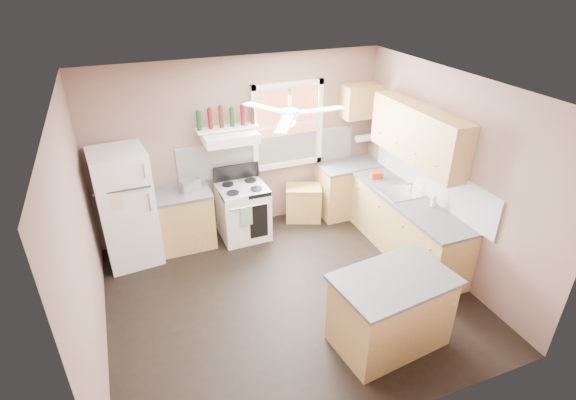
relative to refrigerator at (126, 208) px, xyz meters
name	(u,v)px	position (x,y,z in m)	size (l,w,h in m)	color
floor	(289,295)	(1.79, -1.61, -0.85)	(4.50, 4.50, 0.00)	black
ceiling	(290,90)	(1.79, -1.61, 1.85)	(4.50, 4.50, 0.00)	white
wall_back	(241,146)	(1.79, 0.41, 0.50)	(4.50, 0.05, 2.70)	#7C5D52
wall_right	(448,175)	(4.07, -1.61, 0.50)	(0.05, 4.00, 2.70)	#7C5D52
wall_left	(79,246)	(-0.48, -1.61, 0.50)	(0.05, 4.00, 2.70)	#7C5D52
backsplash_back	(269,153)	(2.24, 0.37, 0.33)	(2.90, 0.03, 0.55)	white
backsplash_right	(430,178)	(4.03, -1.31, 0.33)	(0.03, 2.60, 0.55)	white
window_view	(287,125)	(2.54, 0.37, 0.75)	(1.00, 0.02, 1.20)	brown
window_frame	(288,126)	(2.54, 0.34, 0.75)	(1.16, 0.07, 1.36)	white
refrigerator	(126,208)	(0.00, 0.00, 0.00)	(0.72, 0.70, 1.69)	white
base_cabinet_left	(182,220)	(0.73, 0.09, -0.42)	(0.90, 0.60, 0.86)	#A77F45
counter_left	(178,194)	(0.73, 0.09, 0.03)	(0.92, 0.62, 0.04)	#4D4D50
toaster	(190,185)	(0.91, 0.08, 0.14)	(0.28, 0.16, 0.18)	silver
stove	(243,212)	(1.67, 0.00, -0.42)	(0.72, 0.64, 0.86)	white
range_hood	(230,137)	(1.56, 0.14, 0.77)	(0.78, 0.50, 0.14)	white
bottle_shelf	(227,128)	(1.56, 0.26, 0.87)	(0.90, 0.26, 0.03)	white
cart	(303,204)	(2.74, 0.14, -0.56)	(0.58, 0.38, 0.58)	#A77F45
base_cabinet_corner	(348,189)	(3.54, 0.09, -0.42)	(1.00, 0.60, 0.86)	#A77F45
base_cabinet_right	(406,227)	(3.74, -1.31, -0.42)	(0.60, 2.20, 0.86)	#A77F45
counter_corner	(350,165)	(3.54, 0.09, 0.03)	(1.02, 0.62, 0.04)	#4D4D50
counter_right	(409,200)	(3.73, -1.31, 0.03)	(0.62, 2.22, 0.04)	#4D4D50
sink	(401,193)	(3.73, -1.11, 0.05)	(0.55, 0.45, 0.03)	silver
faucet	(411,187)	(3.89, -1.11, 0.12)	(0.03, 0.03, 0.14)	silver
upper_cabinet_right	(418,134)	(3.87, -1.11, 0.93)	(0.33, 1.80, 0.76)	#A77F45
upper_cabinet_corner	(361,101)	(3.74, 0.22, 1.05)	(0.60, 0.33, 0.52)	#A77F45
paper_towel	(364,138)	(3.86, 0.25, 0.40)	(0.12, 0.12, 0.26)	white
island	(390,312)	(2.54, -2.75, -0.42)	(1.20, 0.76, 0.86)	#A77F45
island_top	(395,280)	(2.54, -2.75, 0.03)	(1.27, 0.83, 0.04)	#4D4D50
ceiling_fan_hub	(290,114)	(1.79, -1.61, 1.60)	(0.20, 0.20, 0.08)	white
soap_bottle	(434,200)	(3.90, -1.62, 0.16)	(0.08, 0.08, 0.21)	silver
red_caddy	(377,175)	(3.67, -0.54, 0.10)	(0.18, 0.12, 0.10)	#B62F0F
wine_bottles	(227,117)	(1.57, 0.26, 1.03)	(0.86, 0.06, 0.31)	#143819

